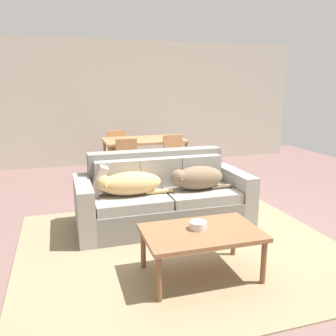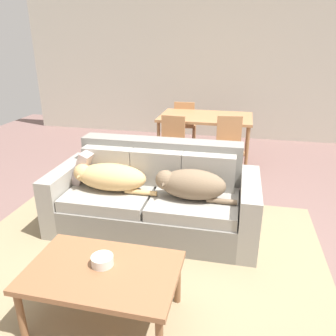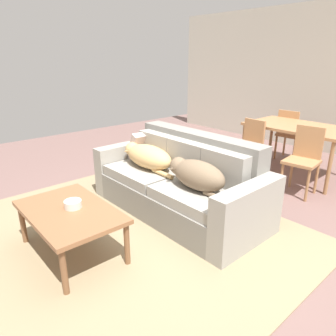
{
  "view_description": "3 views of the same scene",
  "coord_description": "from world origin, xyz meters",
  "px_view_note": "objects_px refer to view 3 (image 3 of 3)",
  "views": [
    {
      "loc": [
        -1.45,
        -3.95,
        1.74
      ],
      "look_at": [
        -0.25,
        0.04,
        0.76
      ],
      "focal_mm": 37.8,
      "sensor_mm": 36.0,
      "label": 1
    },
    {
      "loc": [
        0.57,
        -2.92,
        1.95
      ],
      "look_at": [
        -0.11,
        0.08,
        0.74
      ],
      "focal_mm": 35.69,
      "sensor_mm": 36.0,
      "label": 2
    },
    {
      "loc": [
        2.19,
        -2.16,
        1.76
      ],
      "look_at": [
        -0.16,
        -0.12,
        0.64
      ],
      "focal_mm": 33.37,
      "sensor_mm": 36.0,
      "label": 3
    }
  ],
  "objects_px": {
    "couch": "(181,183)",
    "dining_chair_near_right": "(304,157)",
    "dog_on_right_cushion": "(196,174)",
    "throw_pillow_by_left_arm": "(143,145)",
    "coffee_table": "(70,215)",
    "dining_table": "(299,130)",
    "bowl_on_coffee_table": "(73,204)",
    "dog_on_left_cushion": "(147,156)",
    "dining_chair_near_left": "(248,146)",
    "dining_chair_far_left": "(289,132)"
  },
  "relations": [
    {
      "from": "couch",
      "to": "dining_chair_near_right",
      "type": "bearing_deg",
      "value": 65.89
    },
    {
      "from": "dog_on_right_cushion",
      "to": "throw_pillow_by_left_arm",
      "type": "relative_size",
      "value": 2.14
    },
    {
      "from": "coffee_table",
      "to": "dining_table",
      "type": "height_order",
      "value": "dining_table"
    },
    {
      "from": "couch",
      "to": "throw_pillow_by_left_arm",
      "type": "relative_size",
      "value": 5.74
    },
    {
      "from": "bowl_on_coffee_table",
      "to": "dog_on_left_cushion",
      "type": "bearing_deg",
      "value": 109.53
    },
    {
      "from": "bowl_on_coffee_table",
      "to": "coffee_table",
      "type": "bearing_deg",
      "value": -71.32
    },
    {
      "from": "dog_on_left_cushion",
      "to": "dog_on_right_cushion",
      "type": "bearing_deg",
      "value": -2.07
    },
    {
      "from": "dining_table",
      "to": "dining_chair_near_right",
      "type": "bearing_deg",
      "value": -55.48
    },
    {
      "from": "coffee_table",
      "to": "dining_chair_near_right",
      "type": "distance_m",
      "value": 3.03
    },
    {
      "from": "coffee_table",
      "to": "dining_chair_near_left",
      "type": "height_order",
      "value": "dining_chair_near_left"
    },
    {
      "from": "dog_on_right_cushion",
      "to": "bowl_on_coffee_table",
      "type": "distance_m",
      "value": 1.24
    },
    {
      "from": "dog_on_left_cushion",
      "to": "throw_pillow_by_left_arm",
      "type": "distance_m",
      "value": 0.39
    },
    {
      "from": "throw_pillow_by_left_arm",
      "to": "bowl_on_coffee_table",
      "type": "distance_m",
      "value": 1.57
    },
    {
      "from": "throw_pillow_by_left_arm",
      "to": "dining_chair_near_left",
      "type": "distance_m",
      "value": 1.64
    },
    {
      "from": "dog_on_left_cushion",
      "to": "dog_on_right_cushion",
      "type": "height_order",
      "value": "dog_on_right_cushion"
    },
    {
      "from": "dining_table",
      "to": "dining_chair_near_left",
      "type": "xyz_separation_m",
      "value": [
        -0.43,
        -0.64,
        -0.22
      ]
    },
    {
      "from": "dog_on_left_cushion",
      "to": "dining_table",
      "type": "xyz_separation_m",
      "value": [
        0.72,
        2.33,
        0.1
      ]
    },
    {
      "from": "coffee_table",
      "to": "dining_table",
      "type": "bearing_deg",
      "value": 85.4
    },
    {
      "from": "dog_on_right_cushion",
      "to": "dining_chair_near_right",
      "type": "distance_m",
      "value": 1.77
    },
    {
      "from": "couch",
      "to": "dog_on_right_cushion",
      "type": "relative_size",
      "value": 2.68
    },
    {
      "from": "dining_chair_far_left",
      "to": "dog_on_right_cushion",
      "type": "bearing_deg",
      "value": 97.76
    },
    {
      "from": "throw_pillow_by_left_arm",
      "to": "couch",
      "type": "bearing_deg",
      "value": -3.26
    },
    {
      "from": "couch",
      "to": "bowl_on_coffee_table",
      "type": "bearing_deg",
      "value": -92.03
    },
    {
      "from": "throw_pillow_by_left_arm",
      "to": "dining_table",
      "type": "height_order",
      "value": "throw_pillow_by_left_arm"
    },
    {
      "from": "coffee_table",
      "to": "bowl_on_coffee_table",
      "type": "relative_size",
      "value": 6.76
    },
    {
      "from": "dog_on_right_cushion",
      "to": "throw_pillow_by_left_arm",
      "type": "distance_m",
      "value": 1.21
    },
    {
      "from": "throw_pillow_by_left_arm",
      "to": "dining_chair_far_left",
      "type": "xyz_separation_m",
      "value": [
        0.62,
        2.72,
        -0.13
      ]
    },
    {
      "from": "couch",
      "to": "coffee_table",
      "type": "distance_m",
      "value": 1.37
    },
    {
      "from": "coffee_table",
      "to": "dining_chair_near_right",
      "type": "height_order",
      "value": "dining_chair_near_right"
    },
    {
      "from": "dog_on_right_cushion",
      "to": "bowl_on_coffee_table",
      "type": "bearing_deg",
      "value": -111.16
    },
    {
      "from": "throw_pillow_by_left_arm",
      "to": "coffee_table",
      "type": "height_order",
      "value": "throw_pillow_by_left_arm"
    },
    {
      "from": "dog_on_left_cushion",
      "to": "dining_chair_far_left",
      "type": "bearing_deg",
      "value": 83.95
    },
    {
      "from": "dog_on_right_cushion",
      "to": "dining_chair_near_left",
      "type": "height_order",
      "value": "dining_chair_near_left"
    },
    {
      "from": "coffee_table",
      "to": "dining_chair_far_left",
      "type": "xyz_separation_m",
      "value": [
        -0.16,
        4.14,
        0.1
      ]
    },
    {
      "from": "couch",
      "to": "dining_chair_far_left",
      "type": "distance_m",
      "value": 2.78
    },
    {
      "from": "dining_chair_near_right",
      "to": "coffee_table",
      "type": "bearing_deg",
      "value": -110.44
    },
    {
      "from": "throw_pillow_by_left_arm",
      "to": "dining_chair_near_right",
      "type": "height_order",
      "value": "dining_chair_near_right"
    },
    {
      "from": "bowl_on_coffee_table",
      "to": "dining_chair_near_right",
      "type": "bearing_deg",
      "value": 76.07
    },
    {
      "from": "coffee_table",
      "to": "dining_chair_far_left",
      "type": "distance_m",
      "value": 4.14
    },
    {
      "from": "couch",
      "to": "throw_pillow_by_left_arm",
      "type": "distance_m",
      "value": 0.84
    },
    {
      "from": "couch",
      "to": "throw_pillow_by_left_arm",
      "type": "xyz_separation_m",
      "value": [
        -0.79,
        0.04,
        0.29
      ]
    },
    {
      "from": "dog_on_left_cushion",
      "to": "dining_chair_far_left",
      "type": "xyz_separation_m",
      "value": [
        0.28,
        2.91,
        -0.1
      ]
    },
    {
      "from": "coffee_table",
      "to": "bowl_on_coffee_table",
      "type": "distance_m",
      "value": 0.1
    },
    {
      "from": "dining_table",
      "to": "bowl_on_coffee_table",
      "type": "bearing_deg",
      "value": -94.92
    },
    {
      "from": "dining_chair_near_left",
      "to": "dining_chair_near_right",
      "type": "distance_m",
      "value": 0.85
    },
    {
      "from": "couch",
      "to": "dining_chair_near_left",
      "type": "distance_m",
      "value": 1.56
    },
    {
      "from": "dog_on_right_cushion",
      "to": "coffee_table",
      "type": "xyz_separation_m",
      "value": [
        -0.42,
        -1.2,
        -0.21
      ]
    },
    {
      "from": "couch",
      "to": "dining_chair_near_left",
      "type": "relative_size",
      "value": 2.48
    },
    {
      "from": "dog_on_right_cushion",
      "to": "dining_table",
      "type": "bearing_deg",
      "value": 92.56
    },
    {
      "from": "throw_pillow_by_left_arm",
      "to": "coffee_table",
      "type": "xyz_separation_m",
      "value": [
        0.77,
        -1.41,
        -0.23
      ]
    }
  ]
}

